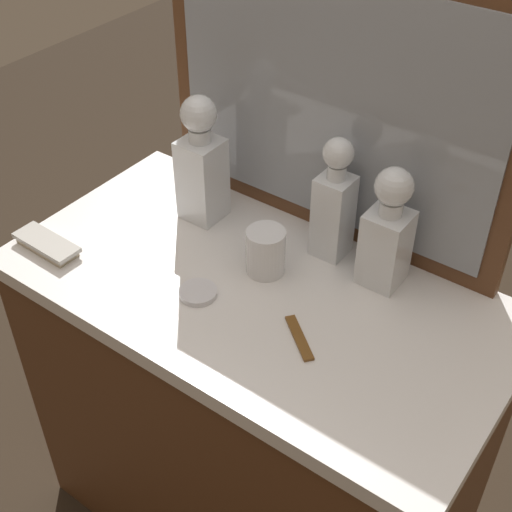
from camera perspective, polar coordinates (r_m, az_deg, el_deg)
dresser at (r=1.77m, az=0.00°, el=-12.90°), size 1.06×0.56×0.86m
dresser_mirror at (r=1.46m, az=6.16°, el=11.93°), size 0.82×0.03×0.60m
crystal_decanter_left at (r=1.48m, az=6.28°, el=3.79°), size 0.07×0.07×0.28m
crystal_decanter_front at (r=1.42m, az=10.47°, el=1.41°), size 0.08×0.08×0.27m
crystal_decanter_rear at (r=1.58m, az=-4.39°, el=6.90°), size 0.09×0.09×0.30m
crystal_tumbler_center at (r=1.46m, az=0.79°, el=0.24°), size 0.08×0.08×0.10m
silver_brush_left at (r=1.60m, az=-16.50°, el=0.87°), size 0.16×0.06×0.02m
porcelain_dish at (r=1.43m, az=-4.69°, el=-2.95°), size 0.08×0.08×0.01m
tortoiseshell_comb at (r=1.34m, az=3.51°, el=-6.59°), size 0.11×0.09×0.01m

